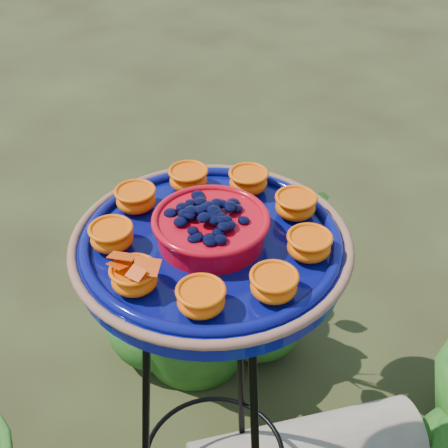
{
  "coord_description": "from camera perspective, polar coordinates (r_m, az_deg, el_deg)",
  "views": [
    {
      "loc": [
        0.45,
        -0.74,
        1.72
      ],
      "look_at": [
        -0.03,
        0.02,
        1.04
      ],
      "focal_mm": 50.0,
      "sensor_mm": 36.0,
      "label": 1
    }
  ],
  "objects": [
    {
      "name": "tripod_stand",
      "position": [
        1.44,
        -0.96,
        -14.97
      ],
      "size": [
        0.4,
        0.4,
        0.97
      ],
      "rotation": [
        0.0,
        0.0,
        0.13
      ],
      "color": "black",
      "rests_on": "ground"
    },
    {
      "name": "feeder_dish",
      "position": [
        1.13,
        -1.18,
        -1.6
      ],
      "size": [
        0.55,
        0.55,
        0.12
      ],
      "rotation": [
        0.0,
        0.0,
        0.13
      ],
      "color": "#080C5F",
      "rests_on": "tripod_stand"
    },
    {
      "name": "shrub_back_left",
      "position": [
        2.01,
        -2.0,
        -3.41
      ],
      "size": [
        1.0,
        0.99,
        0.84
      ],
      "primitive_type": "imported",
      "rotation": [
        0.0,
        0.0,
        0.71
      ],
      "color": "#195115",
      "rests_on": "ground"
    }
  ]
}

